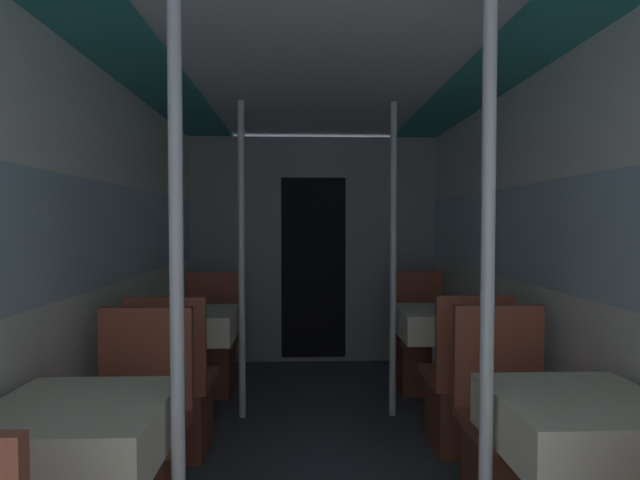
{
  "coord_description": "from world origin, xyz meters",
  "views": [
    {
      "loc": [
        -0.11,
        -1.01,
        1.38
      ],
      "look_at": [
        0.02,
        2.7,
        1.26
      ],
      "focal_mm": 28.0,
      "sensor_mm": 36.0,
      "label": 1
    }
  ],
  "objects_px": {
    "chair_right_far_0": "(512,455)",
    "dining_table_right_1": "(439,328)",
    "dining_table_left_0": "(79,442)",
    "support_pole_right_1": "(393,260)",
    "dining_table_right_0": "(579,435)",
    "chair_left_far_1": "(209,356)",
    "dining_table_left_1": "(194,330)",
    "chair_left_far_0": "(135,461)",
    "support_pole_left_0": "(177,299)",
    "chair_right_near_1": "(464,401)",
    "chair_left_near_1": "(174,405)",
    "support_pole_left_1": "(242,260)",
    "chair_right_far_1": "(421,354)",
    "support_pole_right_0": "(487,297)"
  },
  "relations": [
    {
      "from": "dining_table_right_0",
      "to": "chair_right_far_0",
      "type": "bearing_deg",
      "value": 90.0
    },
    {
      "from": "support_pole_left_0",
      "to": "chair_left_far_1",
      "type": "xyz_separation_m",
      "value": [
        -0.34,
        2.38,
        -0.83
      ]
    },
    {
      "from": "chair_left_near_1",
      "to": "dining_table_right_0",
      "type": "height_order",
      "value": "chair_left_near_1"
    },
    {
      "from": "dining_table_right_1",
      "to": "support_pole_right_0",
      "type": "bearing_deg",
      "value": -100.52
    },
    {
      "from": "chair_left_far_1",
      "to": "chair_right_far_0",
      "type": "relative_size",
      "value": 1.0
    },
    {
      "from": "chair_left_near_1",
      "to": "support_pole_left_1",
      "type": "bearing_deg",
      "value": 58.84
    },
    {
      "from": "chair_left_far_0",
      "to": "chair_right_near_1",
      "type": "xyz_separation_m",
      "value": [
        1.75,
        0.7,
        0.0
      ]
    },
    {
      "from": "support_pole_left_0",
      "to": "chair_right_far_1",
      "type": "height_order",
      "value": "support_pole_left_0"
    },
    {
      "from": "chair_left_far_0",
      "to": "chair_left_near_1",
      "type": "distance_m",
      "value": 0.7
    },
    {
      "from": "dining_table_left_1",
      "to": "support_pole_left_1",
      "type": "xyz_separation_m",
      "value": [
        0.34,
        0.0,
        0.49
      ]
    },
    {
      "from": "dining_table_right_0",
      "to": "support_pole_right_0",
      "type": "bearing_deg",
      "value": 180.0
    },
    {
      "from": "dining_table_left_1",
      "to": "dining_table_right_0",
      "type": "relative_size",
      "value": 1.0
    },
    {
      "from": "chair_left_far_0",
      "to": "dining_table_right_1",
      "type": "height_order",
      "value": "chair_left_far_0"
    },
    {
      "from": "chair_left_far_0",
      "to": "support_pole_left_0",
      "type": "xyz_separation_m",
      "value": [
        0.34,
        -0.56,
        0.83
      ]
    },
    {
      "from": "support_pole_left_1",
      "to": "dining_table_right_0",
      "type": "height_order",
      "value": "support_pole_left_1"
    },
    {
      "from": "chair_left_far_0",
      "to": "chair_left_far_1",
      "type": "distance_m",
      "value": 1.82
    },
    {
      "from": "dining_table_right_1",
      "to": "chair_right_near_1",
      "type": "bearing_deg",
      "value": -90.0
    },
    {
      "from": "support_pole_left_0",
      "to": "chair_left_near_1",
      "type": "bearing_deg",
      "value": 104.99
    },
    {
      "from": "chair_right_far_0",
      "to": "chair_right_near_1",
      "type": "relative_size",
      "value": 1.0
    },
    {
      "from": "support_pole_left_0",
      "to": "dining_table_right_0",
      "type": "bearing_deg",
      "value": -0.0
    },
    {
      "from": "chair_right_far_0",
      "to": "support_pole_right_0",
      "type": "relative_size",
      "value": 0.43
    },
    {
      "from": "chair_left_near_1",
      "to": "chair_right_far_0",
      "type": "height_order",
      "value": "same"
    },
    {
      "from": "chair_left_far_1",
      "to": "dining_table_left_1",
      "type": "bearing_deg",
      "value": 90.0
    },
    {
      "from": "chair_right_near_1",
      "to": "support_pole_right_1",
      "type": "distance_m",
      "value": 1.05
    },
    {
      "from": "dining_table_left_1",
      "to": "support_pole_left_1",
      "type": "relative_size",
      "value": 0.34
    },
    {
      "from": "dining_table_left_1",
      "to": "chair_right_near_1",
      "type": "bearing_deg",
      "value": -17.65
    },
    {
      "from": "dining_table_left_0",
      "to": "chair_left_far_1",
      "type": "height_order",
      "value": "chair_left_far_1"
    },
    {
      "from": "chair_left_far_0",
      "to": "support_pole_left_1",
      "type": "bearing_deg",
      "value": -104.99
    },
    {
      "from": "dining_table_left_0",
      "to": "support_pole_right_1",
      "type": "relative_size",
      "value": 0.34
    },
    {
      "from": "chair_left_far_0",
      "to": "support_pole_left_1",
      "type": "relative_size",
      "value": 0.43
    },
    {
      "from": "chair_right_far_0",
      "to": "support_pole_right_1",
      "type": "relative_size",
      "value": 0.43
    },
    {
      "from": "dining_table_left_1",
      "to": "chair_right_near_1",
      "type": "xyz_separation_m",
      "value": [
        1.75,
        -0.56,
        -0.33
      ]
    },
    {
      "from": "chair_left_far_0",
      "to": "support_pole_right_1",
      "type": "height_order",
      "value": "support_pole_right_1"
    },
    {
      "from": "chair_left_near_1",
      "to": "support_pole_right_1",
      "type": "relative_size",
      "value": 0.43
    },
    {
      "from": "dining_table_left_0",
      "to": "chair_right_far_1",
      "type": "height_order",
      "value": "chair_right_far_1"
    },
    {
      "from": "chair_right_far_0",
      "to": "chair_right_far_1",
      "type": "height_order",
      "value": "same"
    },
    {
      "from": "support_pole_right_1",
      "to": "chair_left_near_1",
      "type": "bearing_deg",
      "value": -158.49
    },
    {
      "from": "dining_table_left_0",
      "to": "support_pole_right_0",
      "type": "distance_m",
      "value": 1.5
    },
    {
      "from": "chair_left_near_1",
      "to": "support_pole_left_1",
      "type": "distance_m",
      "value": 1.05
    },
    {
      "from": "support_pole_left_0",
      "to": "chair_left_far_0",
      "type": "bearing_deg",
      "value": 121.16
    },
    {
      "from": "support_pole_left_0",
      "to": "support_pole_left_1",
      "type": "bearing_deg",
      "value": 90.0
    },
    {
      "from": "dining_table_left_1",
      "to": "chair_left_near_1",
      "type": "xyz_separation_m",
      "value": [
        -0.0,
        -0.56,
        -0.33
      ]
    },
    {
      "from": "chair_left_far_0",
      "to": "chair_left_near_1",
      "type": "bearing_deg",
      "value": -90.0
    },
    {
      "from": "dining_table_right_0",
      "to": "chair_right_far_0",
      "type": "xyz_separation_m",
      "value": [
        0.0,
        0.56,
        -0.33
      ]
    },
    {
      "from": "chair_right_far_0",
      "to": "dining_table_right_1",
      "type": "height_order",
      "value": "chair_right_far_0"
    },
    {
      "from": "dining_table_left_0",
      "to": "support_pole_left_1",
      "type": "height_order",
      "value": "support_pole_left_1"
    },
    {
      "from": "dining_table_right_0",
      "to": "support_pole_right_0",
      "type": "xyz_separation_m",
      "value": [
        -0.34,
        0.0,
        0.49
      ]
    },
    {
      "from": "chair_right_far_1",
      "to": "chair_left_far_0",
      "type": "bearing_deg",
      "value": 46.03
    },
    {
      "from": "dining_table_left_1",
      "to": "chair_right_far_0",
      "type": "xyz_separation_m",
      "value": [
        1.75,
        -1.26,
        -0.33
      ]
    },
    {
      "from": "dining_table_left_1",
      "to": "support_pole_right_0",
      "type": "relative_size",
      "value": 0.34
    }
  ]
}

